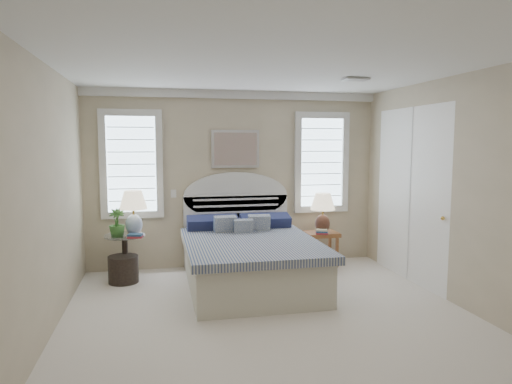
% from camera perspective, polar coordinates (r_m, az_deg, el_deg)
% --- Properties ---
extents(floor, '(4.50, 5.00, 0.01)m').
position_cam_1_polar(floor, '(5.00, 2.47, -16.33)').
color(floor, silver).
rests_on(floor, ground).
extents(ceiling, '(4.50, 5.00, 0.01)m').
position_cam_1_polar(ceiling, '(4.69, 2.63, 15.84)').
color(ceiling, white).
rests_on(ceiling, wall_back).
extents(wall_back, '(4.50, 0.02, 2.70)m').
position_cam_1_polar(wall_back, '(7.09, -2.61, 1.60)').
color(wall_back, tan).
rests_on(wall_back, floor).
extents(wall_left, '(0.02, 5.00, 2.70)m').
position_cam_1_polar(wall_left, '(4.63, -25.51, -1.40)').
color(wall_left, tan).
rests_on(wall_left, floor).
extents(wall_right, '(0.02, 5.00, 2.70)m').
position_cam_1_polar(wall_right, '(5.66, 25.16, -0.12)').
color(wall_right, tan).
rests_on(wall_right, floor).
extents(crown_molding, '(4.50, 0.08, 0.12)m').
position_cam_1_polar(crown_molding, '(7.06, -2.60, 12.06)').
color(crown_molding, silver).
rests_on(crown_molding, wall_back).
extents(hvac_vent, '(0.30, 0.20, 0.02)m').
position_cam_1_polar(hvac_vent, '(5.83, 12.33, 13.59)').
color(hvac_vent, '#B2B2B2').
rests_on(hvac_vent, ceiling).
extents(switch_plate, '(0.08, 0.01, 0.12)m').
position_cam_1_polar(switch_plate, '(7.00, -10.27, -0.20)').
color(switch_plate, silver).
rests_on(switch_plate, wall_back).
extents(window_left, '(0.90, 0.06, 1.60)m').
position_cam_1_polar(window_left, '(6.96, -15.29, 3.37)').
color(window_left, silver).
rests_on(window_left, wall_back).
extents(window_right, '(0.90, 0.06, 1.60)m').
position_cam_1_polar(window_right, '(7.42, 8.16, 3.68)').
color(window_right, silver).
rests_on(window_right, wall_back).
extents(painting, '(0.74, 0.04, 0.58)m').
position_cam_1_polar(painting, '(7.03, -2.57, 5.40)').
color(painting, silver).
rests_on(painting, wall_back).
extents(closet_door, '(0.02, 1.80, 2.40)m').
position_cam_1_polar(closet_door, '(6.65, 18.70, -0.31)').
color(closet_door, white).
rests_on(closet_door, floor).
extents(bed, '(1.72, 2.28, 1.47)m').
position_cam_1_polar(bed, '(6.23, -0.95, -8.03)').
color(bed, beige).
rests_on(bed, floor).
extents(side_table_left, '(0.56, 0.56, 0.63)m').
position_cam_1_polar(side_table_left, '(6.71, -16.05, -7.24)').
color(side_table_left, black).
rests_on(side_table_left, floor).
extents(nightstand_right, '(0.50, 0.40, 0.53)m').
position_cam_1_polar(nightstand_right, '(7.23, 8.18, -6.10)').
color(nightstand_right, brown).
rests_on(nightstand_right, floor).
extents(floor_pot, '(0.49, 0.49, 0.37)m').
position_cam_1_polar(floor_pot, '(6.60, -16.25, -9.25)').
color(floor_pot, black).
rests_on(floor_pot, floor).
extents(lamp_left, '(0.44, 0.44, 0.63)m').
position_cam_1_polar(lamp_left, '(6.60, -15.07, -1.89)').
color(lamp_left, silver).
rests_on(lamp_left, side_table_left).
extents(lamp_right, '(0.41, 0.41, 0.62)m').
position_cam_1_polar(lamp_right, '(7.12, 8.34, -2.03)').
color(lamp_right, black).
rests_on(lamp_right, nightstand_right).
extents(potted_plant, '(0.23, 0.23, 0.38)m').
position_cam_1_polar(potted_plant, '(6.54, -17.00, -3.71)').
color(potted_plant, '#2E7434').
rests_on(potted_plant, side_table_left).
extents(books_left, '(0.22, 0.18, 0.05)m').
position_cam_1_polar(books_left, '(6.43, -14.86, -5.32)').
color(books_left, maroon).
rests_on(books_left, side_table_left).
extents(books_right, '(0.22, 0.19, 0.07)m').
position_cam_1_polar(books_right, '(7.04, 8.22, -4.94)').
color(books_right, maroon).
rests_on(books_right, nightstand_right).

